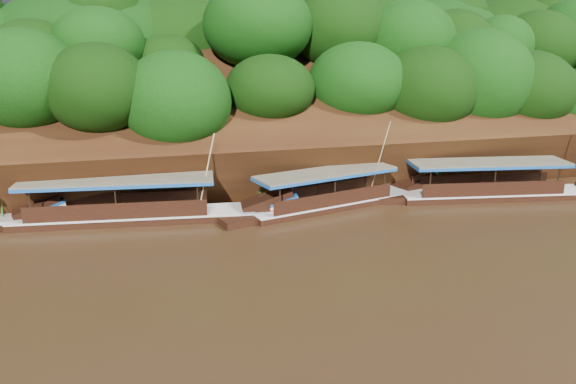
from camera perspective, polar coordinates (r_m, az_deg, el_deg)
name	(u,v)px	position (r m, az deg, el deg)	size (l,w,h in m)	color
ground	(401,248)	(29.55, 11.36, -5.56)	(160.00, 160.00, 0.00)	black
riverbank	(287,135)	(49.68, -0.05, 5.80)	(120.00, 30.06, 19.40)	black
boat_0	(510,189)	(40.15, 21.59, 0.24)	(15.71, 4.49, 6.99)	black
boat_1	(345,197)	(35.89, 5.80, -0.52)	(13.90, 5.39, 5.79)	black
boat_2	(150,211)	(33.87, -13.86, -1.86)	(16.63, 4.03, 5.48)	black
reeds	(299,187)	(36.72, 1.09, 0.47)	(50.40, 2.36, 2.09)	#2C721C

